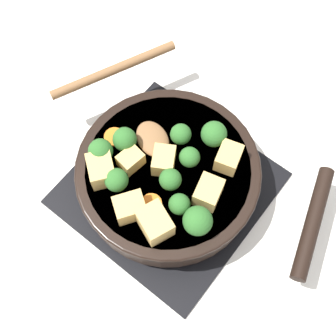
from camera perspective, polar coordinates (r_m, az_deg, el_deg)
ground_plane at (r=0.81m, az=-0.00°, el=-2.49°), size 2.40×2.40×0.00m
front_burner_grate at (r=0.80m, az=-0.00°, el=-2.18°), size 0.31×0.31×0.03m
skillet_pan at (r=0.75m, az=0.19°, el=-0.89°), size 0.31×0.41×0.06m
wooden_spoon at (r=0.78m, az=-4.63°, el=8.39°), size 0.21×0.23×0.02m
tofu_cube_center_large at (r=0.69m, az=-4.97°, el=-4.60°), size 0.06×0.05×0.04m
tofu_cube_near_handle at (r=0.72m, az=7.38°, el=1.25°), size 0.05×0.04×0.03m
tofu_cube_east_chunk at (r=0.68m, az=-1.62°, el=-6.70°), size 0.06×0.06×0.04m
tofu_cube_west_chunk at (r=0.72m, az=-0.50°, el=0.95°), size 0.05×0.05×0.03m
tofu_cube_back_piece at (r=0.70m, az=4.91°, el=-3.00°), size 0.05×0.05×0.04m
tofu_cube_front_piece at (r=0.71m, az=-8.11°, el=-0.22°), size 0.06×0.06×0.04m
tofu_cube_mid_small at (r=0.72m, az=-4.57°, el=0.98°), size 0.04×0.03×0.03m
broccoli_floret_near_spoon at (r=0.70m, az=0.29°, el=-1.43°), size 0.03×0.03×0.04m
broccoli_floret_center_top at (r=0.72m, az=-8.21°, el=2.06°), size 0.04×0.04×0.05m
broccoli_floret_east_rim at (r=0.72m, az=-5.31°, el=3.49°), size 0.04×0.04×0.05m
broccoli_floret_west_rim at (r=0.73m, az=1.56°, el=4.11°), size 0.03×0.03×0.04m
broccoli_floret_north_edge at (r=0.71m, az=2.65°, el=1.30°), size 0.03×0.03×0.04m
broccoli_floret_south_cluster at (r=0.67m, az=3.64°, el=-6.45°), size 0.04×0.04×0.05m
broccoli_floret_mid_floret at (r=0.68m, az=1.39°, el=-4.45°), size 0.03×0.03×0.04m
broccoli_floret_small_inner at (r=0.73m, az=5.62°, el=4.12°), size 0.04×0.04×0.05m
broccoli_floret_tall_stem at (r=0.70m, az=-6.30°, el=-1.49°), size 0.04×0.04×0.04m
carrot_slice_orange_thin at (r=0.71m, az=-2.04°, el=-4.36°), size 0.03×0.03×0.01m
carrot_slice_near_center at (r=0.75m, az=-6.57°, el=3.79°), size 0.03×0.03×0.01m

